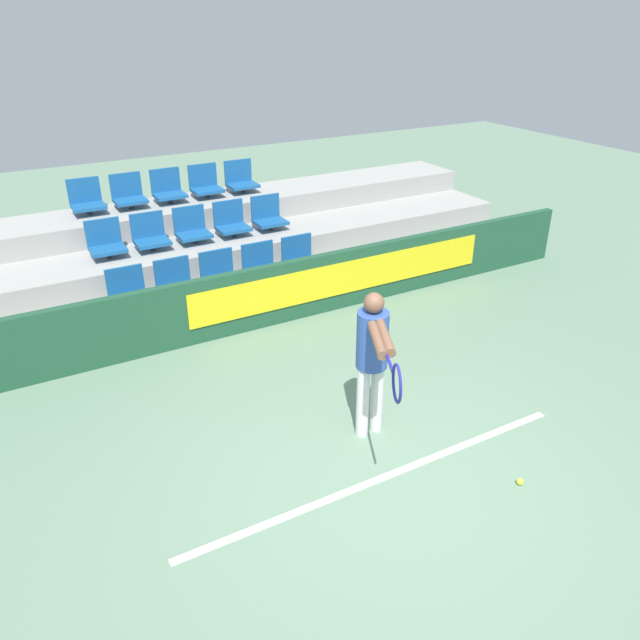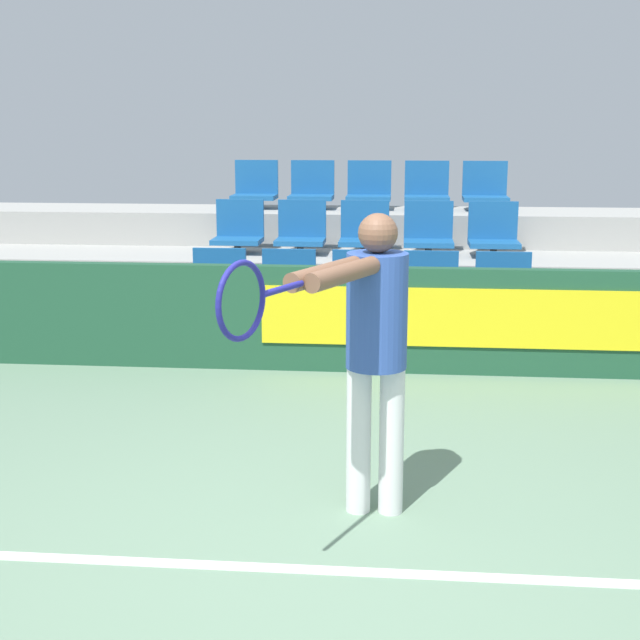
{
  "view_description": "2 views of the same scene",
  "coord_description": "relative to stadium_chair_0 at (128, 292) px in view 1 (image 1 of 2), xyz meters",
  "views": [
    {
      "loc": [
        -2.79,
        -3.67,
        4.0
      ],
      "look_at": [
        0.46,
        2.12,
        0.65
      ],
      "focal_mm": 35.0,
      "sensor_mm": 36.0,
      "label": 1
    },
    {
      "loc": [
        0.38,
        -3.72,
        2.03
      ],
      "look_at": [
        -0.16,
        2.14,
        0.72
      ],
      "focal_mm": 50.0,
      "sensor_mm": 36.0,
      "label": 2
    }
  ],
  "objects": [
    {
      "name": "stadium_chair_2",
      "position": [
        1.3,
        0.0,
        0.0
      ],
      "size": [
        0.5,
        0.41,
        0.54
      ],
      "color": "#333333",
      "rests_on": "bleacher_tier_front"
    },
    {
      "name": "stadium_chair_0",
      "position": [
        0.0,
        0.0,
        0.0
      ],
      "size": [
        0.5,
        0.41,
        0.54
      ],
      "color": "#333333",
      "rests_on": "bleacher_tier_front"
    },
    {
      "name": "stadium_chair_7",
      "position": [
        1.3,
        1.1,
        0.36
      ],
      "size": [
        0.5,
        0.41,
        0.54
      ],
      "color": "#333333",
      "rests_on": "bleacher_tier_middle"
    },
    {
      "name": "bleacher_tier_back",
      "position": [
        1.3,
        2.06,
        -0.04
      ],
      "size": [
        11.12,
        1.1,
        1.07
      ],
      "color": "#9E9E99",
      "rests_on": "ground"
    },
    {
      "name": "tennis_ball",
      "position": [
        2.34,
        -4.88,
        -0.54
      ],
      "size": [
        0.07,
        0.07,
        0.07
      ],
      "color": "#CCDB33",
      "rests_on": "ground"
    },
    {
      "name": "stadium_chair_8",
      "position": [
        1.95,
        1.1,
        0.36
      ],
      "size": [
        0.5,
        0.41,
        0.54
      ],
      "color": "#333333",
      "rests_on": "bleacher_tier_middle"
    },
    {
      "name": "stadium_chair_3",
      "position": [
        1.95,
        0.0,
        0.0
      ],
      "size": [
        0.5,
        0.41,
        0.54
      ],
      "color": "#333333",
      "rests_on": "bleacher_tier_front"
    },
    {
      "name": "stadium_chair_13",
      "position": [
        1.95,
        2.19,
        0.71
      ],
      "size": [
        0.5,
        0.41,
        0.54
      ],
      "color": "#333333",
      "rests_on": "bleacher_tier_back"
    },
    {
      "name": "stadium_chair_10",
      "position": [
        0.0,
        2.19,
        0.71
      ],
      "size": [
        0.5,
        0.41,
        0.54
      ],
      "color": "#333333",
      "rests_on": "bleacher_tier_back"
    },
    {
      "name": "ground_plane",
      "position": [
        1.3,
        -4.23,
        -0.58
      ],
      "size": [
        30.0,
        30.0,
        0.0
      ],
      "primitive_type": "plane",
      "color": "slate"
    },
    {
      "name": "bleacher_tier_middle",
      "position": [
        1.3,
        0.96,
        -0.22
      ],
      "size": [
        11.12,
        1.1,
        0.71
      ],
      "color": "#9E9E99",
      "rests_on": "ground"
    },
    {
      "name": "stadium_chair_5",
      "position": [
        0.0,
        1.1,
        0.36
      ],
      "size": [
        0.5,
        0.41,
        0.54
      ],
      "color": "#333333",
      "rests_on": "bleacher_tier_middle"
    },
    {
      "name": "barrier_wall",
      "position": [
        1.35,
        -0.76,
        -0.13
      ],
      "size": [
        11.52,
        0.14,
        0.88
      ],
      "color": "#1E4C33",
      "rests_on": "ground"
    },
    {
      "name": "stadium_chair_11",
      "position": [
        0.65,
        2.19,
        0.71
      ],
      "size": [
        0.5,
        0.41,
        0.54
      ],
      "color": "#333333",
      "rests_on": "bleacher_tier_back"
    },
    {
      "name": "stadium_chair_12",
      "position": [
        1.3,
        2.19,
        0.71
      ],
      "size": [
        0.5,
        0.41,
        0.54
      ],
      "color": "#333333",
      "rests_on": "bleacher_tier_back"
    },
    {
      "name": "stadium_chair_14",
      "position": [
        2.6,
        2.19,
        0.71
      ],
      "size": [
        0.5,
        0.41,
        0.54
      ],
      "color": "#333333",
      "rests_on": "bleacher_tier_back"
    },
    {
      "name": "bleacher_tier_front",
      "position": [
        1.3,
        -0.13,
        -0.4
      ],
      "size": [
        11.12,
        1.1,
        0.36
      ],
      "color": "#9E9E99",
      "rests_on": "ground"
    },
    {
      "name": "stadium_chair_4",
      "position": [
        2.6,
        0.0,
        0.0
      ],
      "size": [
        0.5,
        0.41,
        0.54
      ],
      "color": "#333333",
      "rests_on": "bleacher_tier_front"
    },
    {
      "name": "stadium_chair_6",
      "position": [
        0.65,
        1.1,
        0.36
      ],
      "size": [
        0.5,
        0.41,
        0.54
      ],
      "color": "#333333",
      "rests_on": "bleacher_tier_middle"
    },
    {
      "name": "stadium_chair_1",
      "position": [
        0.65,
        0.0,
        0.0
      ],
      "size": [
        0.5,
        0.41,
        0.54
      ],
      "color": "#333333",
      "rests_on": "bleacher_tier_front"
    },
    {
      "name": "stadium_chair_9",
      "position": [
        2.6,
        1.1,
        0.36
      ],
      "size": [
        0.5,
        0.41,
        0.54
      ],
      "color": "#333333",
      "rests_on": "bleacher_tier_middle"
    },
    {
      "name": "court_baseline",
      "position": [
        1.3,
        -4.18,
        -0.57
      ],
      "size": [
        4.18,
        0.08,
        0.01
      ],
      "color": "white",
      "rests_on": "ground"
    },
    {
      "name": "tennis_player",
      "position": [
        1.53,
        -3.57,
        0.4
      ],
      "size": [
        0.73,
        1.39,
        1.59
      ],
      "rotation": [
        0.0,
        0.0,
        -0.43
      ],
      "color": "silver",
      "rests_on": "ground"
    }
  ]
}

